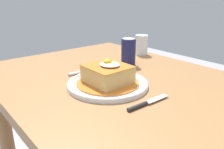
# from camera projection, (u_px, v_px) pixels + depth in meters

# --- Properties ---
(dining_table) EXTENTS (1.34, 0.83, 0.75)m
(dining_table) POSITION_uv_depth(u_px,v_px,m) (137.00, 114.00, 0.86)
(dining_table) COLOR olive
(dining_table) RESTS_ON ground_plane
(main_plate) EXTENTS (0.29, 0.29, 0.02)m
(main_plate) POSITION_uv_depth(u_px,v_px,m) (108.00, 84.00, 0.83)
(main_plate) COLOR white
(main_plate) RESTS_ON dining_table
(sandwich_meal) EXTENTS (0.22, 0.22, 0.09)m
(sandwich_meal) POSITION_uv_depth(u_px,v_px,m) (108.00, 75.00, 0.81)
(sandwich_meal) COLOR #C66B23
(sandwich_meal) RESTS_ON main_plate
(fork) EXTENTS (0.03, 0.14, 0.01)m
(fork) POSITION_uv_depth(u_px,v_px,m) (81.00, 72.00, 0.96)
(fork) COLOR silver
(fork) RESTS_ON dining_table
(knife) EXTENTS (0.02, 0.17, 0.01)m
(knife) POSITION_uv_depth(u_px,v_px,m) (143.00, 104.00, 0.68)
(knife) COLOR #262628
(knife) RESTS_ON dining_table
(soda_can) EXTENTS (0.07, 0.07, 0.12)m
(soda_can) POSITION_uv_depth(u_px,v_px,m) (128.00, 52.00, 1.05)
(soda_can) COLOR #191E51
(soda_can) RESTS_ON dining_table
(drinking_glass) EXTENTS (0.07, 0.07, 0.10)m
(drinking_glass) POSITION_uv_depth(u_px,v_px,m) (141.00, 46.00, 1.24)
(drinking_glass) COLOR #3F2314
(drinking_glass) RESTS_ON dining_table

